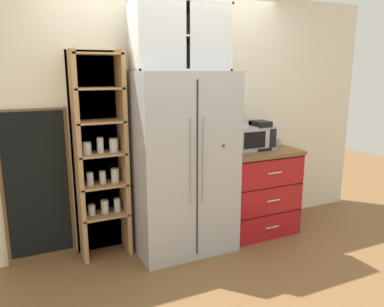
{
  "coord_description": "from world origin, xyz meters",
  "views": [
    {
      "loc": [
        -1.42,
        -3.21,
        1.77
      ],
      "look_at": [
        0.1,
        0.03,
        0.97
      ],
      "focal_mm": 34.94,
      "sensor_mm": 36.0,
      "label": 1
    }
  ],
  "objects_px": {
    "refrigerator": "(183,163)",
    "bottle_clear": "(262,138)",
    "chalkboard_menu": "(37,188)",
    "coffee_maker": "(259,135)",
    "microwave": "(251,137)",
    "mug_cream": "(261,146)",
    "mug_sage": "(277,142)"
  },
  "relations": [
    {
      "from": "microwave",
      "to": "chalkboard_menu",
      "type": "relative_size",
      "value": 0.31
    },
    {
      "from": "chalkboard_menu",
      "to": "mug_sage",
      "type": "bearing_deg",
      "value": -4.5
    },
    {
      "from": "mug_sage",
      "to": "chalkboard_menu",
      "type": "relative_size",
      "value": 0.07
    },
    {
      "from": "bottle_clear",
      "to": "mug_cream",
      "type": "bearing_deg",
      "value": 78.44
    },
    {
      "from": "mug_cream",
      "to": "mug_sage",
      "type": "bearing_deg",
      "value": 21.55
    },
    {
      "from": "microwave",
      "to": "coffee_maker",
      "type": "bearing_deg",
      "value": -31.0
    },
    {
      "from": "mug_sage",
      "to": "chalkboard_menu",
      "type": "xyz_separation_m",
      "value": [
        -2.52,
        0.2,
        -0.25
      ]
    },
    {
      "from": "refrigerator",
      "to": "chalkboard_menu",
      "type": "relative_size",
      "value": 1.22
    },
    {
      "from": "microwave",
      "to": "mug_cream",
      "type": "relative_size",
      "value": 3.81
    },
    {
      "from": "mug_cream",
      "to": "chalkboard_menu",
      "type": "height_order",
      "value": "chalkboard_menu"
    },
    {
      "from": "refrigerator",
      "to": "bottle_clear",
      "type": "relative_size",
      "value": 5.91
    },
    {
      "from": "refrigerator",
      "to": "mug_sage",
      "type": "bearing_deg",
      "value": 4.79
    },
    {
      "from": "mug_cream",
      "to": "bottle_clear",
      "type": "distance_m",
      "value": 0.09
    },
    {
      "from": "refrigerator",
      "to": "coffee_maker",
      "type": "relative_size",
      "value": 5.68
    },
    {
      "from": "mug_sage",
      "to": "mug_cream",
      "type": "bearing_deg",
      "value": -158.45
    },
    {
      "from": "chalkboard_menu",
      "to": "bottle_clear",
      "type": "bearing_deg",
      "value": -8.3
    },
    {
      "from": "refrigerator",
      "to": "coffee_maker",
      "type": "height_order",
      "value": "refrigerator"
    },
    {
      "from": "mug_sage",
      "to": "microwave",
      "type": "bearing_deg",
      "value": -176.74
    },
    {
      "from": "chalkboard_menu",
      "to": "coffee_maker",
      "type": "bearing_deg",
      "value": -6.7
    },
    {
      "from": "refrigerator",
      "to": "chalkboard_menu",
      "type": "xyz_separation_m",
      "value": [
        -1.32,
        0.3,
        -0.16
      ]
    },
    {
      "from": "microwave",
      "to": "chalkboard_menu",
      "type": "bearing_deg",
      "value": 174.19
    },
    {
      "from": "mug_cream",
      "to": "chalkboard_menu",
      "type": "relative_size",
      "value": 0.08
    },
    {
      "from": "coffee_maker",
      "to": "chalkboard_menu",
      "type": "xyz_separation_m",
      "value": [
        -2.23,
        0.26,
        -0.36
      ]
    },
    {
      "from": "coffee_maker",
      "to": "mug_cream",
      "type": "distance_m",
      "value": 0.13
    },
    {
      "from": "bottle_clear",
      "to": "refrigerator",
      "type": "bearing_deg",
      "value": 178.41
    },
    {
      "from": "mug_cream",
      "to": "bottle_clear",
      "type": "bearing_deg",
      "value": -101.56
    },
    {
      "from": "mug_sage",
      "to": "bottle_clear",
      "type": "distance_m",
      "value": 0.34
    },
    {
      "from": "coffee_maker",
      "to": "microwave",
      "type": "bearing_deg",
      "value": 149.0
    },
    {
      "from": "chalkboard_menu",
      "to": "mug_cream",
      "type": "bearing_deg",
      "value": -8.06
    },
    {
      "from": "microwave",
      "to": "mug_sage",
      "type": "bearing_deg",
      "value": 3.26
    },
    {
      "from": "coffee_maker",
      "to": "mug_cream",
      "type": "height_order",
      "value": "coffee_maker"
    },
    {
      "from": "coffee_maker",
      "to": "chalkboard_menu",
      "type": "relative_size",
      "value": 0.22
    }
  ]
}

